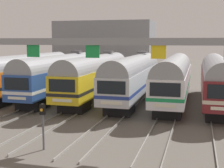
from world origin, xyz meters
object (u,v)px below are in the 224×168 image
at_px(commuter_train_white, 174,77).
at_px(commuter_train_maroon, 217,78).
at_px(yard_signal_mast, 43,118).
at_px(commuter_train_silver, 134,76).
at_px(commuter_train_blue, 60,73).
at_px(commuter_train_yellow, 96,74).
at_px(catenary_gantry, 62,55).
at_px(commuter_train_orange, 27,73).

relative_size(commuter_train_white, commuter_train_maroon, 1.00).
bearing_deg(yard_signal_mast, commuter_train_silver, 82.80).
relative_size(commuter_train_blue, commuter_train_yellow, 1.00).
xyz_separation_m(commuter_train_silver, yard_signal_mast, (-2.07, -16.41, -0.77)).
relative_size(catenary_gantry, yard_signal_mast, 9.46).
xyz_separation_m(commuter_train_orange, catenary_gantry, (10.36, -13.49, 2.67)).
height_order(commuter_train_yellow, commuter_train_white, commuter_train_yellow).
bearing_deg(commuter_train_orange, commuter_train_yellow, 0.03).
bearing_deg(commuter_train_blue, commuter_train_silver, 0.00).
relative_size(commuter_train_orange, yard_signal_mast, 6.58).
relative_size(commuter_train_yellow, commuter_train_white, 1.00).
relative_size(commuter_train_yellow, commuter_train_silver, 1.00).
height_order(commuter_train_orange, yard_signal_mast, commuter_train_orange).
bearing_deg(commuter_train_silver, commuter_train_maroon, -0.03).
height_order(commuter_train_white, yard_signal_mast, commuter_train_white).
bearing_deg(commuter_train_blue, commuter_train_white, -0.02).
bearing_deg(commuter_train_white, catenary_gantry, -114.74).
relative_size(commuter_train_maroon, yard_signal_mast, 6.58).
distance_m(commuter_train_white, commuter_train_maroon, 4.14).
height_order(commuter_train_yellow, commuter_train_silver, same).
bearing_deg(yard_signal_mast, catenary_gantry, 90.00).
bearing_deg(commuter_train_maroon, catenary_gantry, -127.52).
bearing_deg(commuter_train_white, commuter_train_blue, 179.98).
bearing_deg(commuter_train_blue, commuter_train_yellow, 0.00).
xyz_separation_m(commuter_train_blue, yard_signal_mast, (6.22, -16.41, -0.77)).
bearing_deg(commuter_train_silver, yard_signal_mast, -97.20).
distance_m(catenary_gantry, yard_signal_mast, 4.50).
xyz_separation_m(commuter_train_blue, commuter_train_silver, (8.29, 0.00, 0.00)).
height_order(commuter_train_silver, yard_signal_mast, commuter_train_silver).
xyz_separation_m(commuter_train_orange, commuter_train_yellow, (8.29, 0.00, 0.00)).
height_order(catenary_gantry, yard_signal_mast, catenary_gantry).
xyz_separation_m(commuter_train_white, commuter_train_maroon, (4.14, 0.00, 0.00)).
distance_m(commuter_train_white, catenary_gantry, 15.10).
height_order(commuter_train_orange, commuter_train_silver, commuter_train_silver).
bearing_deg(yard_signal_mast, commuter_train_maroon, 57.73).
distance_m(commuter_train_orange, catenary_gantry, 17.22).
height_order(commuter_train_yellow, yard_signal_mast, commuter_train_yellow).
bearing_deg(commuter_train_white, yard_signal_mast, -110.75).
xyz_separation_m(commuter_train_yellow, yard_signal_mast, (2.07, -16.41, -0.77)).
bearing_deg(commuter_train_maroon, commuter_train_white, 180.00).
height_order(commuter_train_yellow, catenary_gantry, catenary_gantry).
distance_m(commuter_train_blue, commuter_train_yellow, 4.14).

